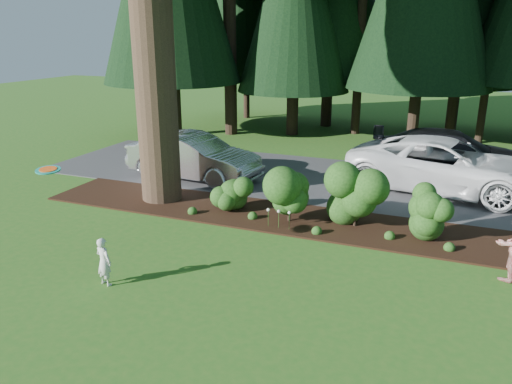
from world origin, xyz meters
TOP-DOWN VIEW (x-y plane):
  - ground at (0.00, 0.00)m, footprint 80.00×80.00m
  - mulch_bed at (0.00, 3.25)m, footprint 16.00×2.50m
  - driveway at (0.00, 7.50)m, footprint 22.00×6.00m
  - shrub_row at (0.77, 3.14)m, footprint 6.53×1.60m
  - lily_cluster at (-0.30, 2.40)m, footprint 0.69×0.09m
  - car_silver_wagon at (-4.75, 5.78)m, footprint 5.09×2.20m
  - car_white_suv at (3.72, 7.58)m, footprint 6.70×3.88m
  - car_dark_suv at (3.83, 9.80)m, footprint 5.96×3.06m
  - child at (-2.69, -1.90)m, footprint 0.44×0.33m
  - frisbee at (-4.02, -1.77)m, footprint 0.52×0.52m

SIDE VIEW (x-z plane):
  - ground at x=0.00m, z-range 0.00..0.00m
  - driveway at x=0.00m, z-range 0.00..0.03m
  - mulch_bed at x=0.00m, z-range 0.00..0.05m
  - lily_cluster at x=-0.30m, z-range 0.21..0.78m
  - child at x=-2.69m, z-range 0.00..1.07m
  - shrub_row at x=0.77m, z-range 0.00..1.61m
  - car_silver_wagon at x=-4.75m, z-range 0.03..1.66m
  - car_dark_suv at x=3.83m, z-range 0.03..1.68m
  - car_white_suv at x=3.72m, z-range 0.03..1.79m
  - frisbee at x=-4.02m, z-range 2.32..2.41m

